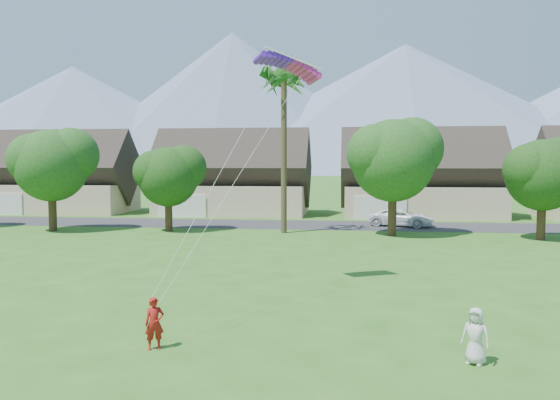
% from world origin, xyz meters
% --- Properties ---
extents(ground, '(500.00, 500.00, 0.00)m').
position_xyz_m(ground, '(0.00, 0.00, 0.00)').
color(ground, '#2D6019').
rests_on(ground, ground).
extents(street, '(90.00, 7.00, 0.01)m').
position_xyz_m(street, '(0.00, 34.00, 0.01)').
color(street, '#2D2D30').
rests_on(street, ground).
extents(kite_flyer, '(0.65, 0.57, 1.50)m').
position_xyz_m(kite_flyer, '(-2.70, 2.55, 0.75)').
color(kite_flyer, '#A61912').
rests_on(kite_flyer, ground).
extents(watcher, '(0.89, 0.79, 1.52)m').
position_xyz_m(watcher, '(6.16, 2.48, 0.76)').
color(watcher, silver).
rests_on(watcher, ground).
extents(parked_car, '(5.75, 3.86, 1.46)m').
position_xyz_m(parked_car, '(7.25, 34.00, 0.73)').
color(parked_car, white).
rests_on(parked_car, ground).
extents(mountain_ridge, '(540.00, 240.00, 70.00)m').
position_xyz_m(mountain_ridge, '(10.40, 260.00, 29.07)').
color(mountain_ridge, slate).
rests_on(mountain_ridge, ground).
extents(houses_row, '(72.75, 8.19, 8.86)m').
position_xyz_m(houses_row, '(0.49, 42.99, 3.44)').
color(houses_row, beige).
rests_on(houses_row, ground).
extents(tree_row, '(62.27, 6.67, 8.45)m').
position_xyz_m(tree_row, '(-1.14, 27.92, 4.89)').
color(tree_row, '#47301C').
rests_on(tree_row, ground).
extents(fan_palm, '(3.00, 3.00, 13.80)m').
position_xyz_m(fan_palm, '(-2.00, 28.50, 11.80)').
color(fan_palm, '#4C3D26').
rests_on(fan_palm, ground).
extents(parafoil_kite, '(3.06, 1.52, 0.50)m').
position_xyz_m(parafoil_kite, '(0.26, 10.93, 9.50)').
color(parafoil_kite, '#5E1BCD').
rests_on(parafoil_kite, ground).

